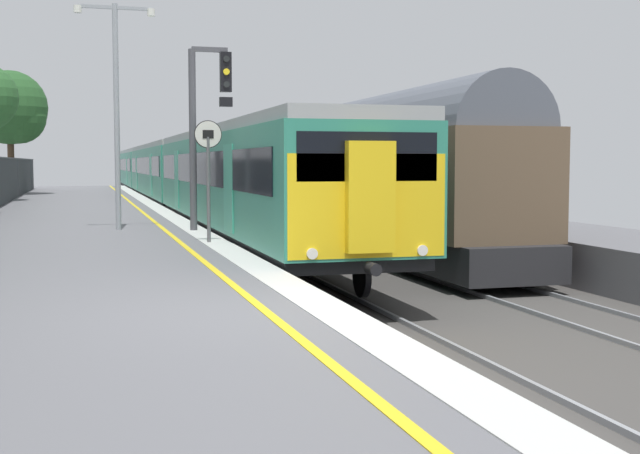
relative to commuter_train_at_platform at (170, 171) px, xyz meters
name	(u,v)px	position (x,y,z in m)	size (l,w,h in m)	color
ground	(498,348)	(0.54, -34.85, -1.88)	(17.40, 110.00, 1.21)	slate
commuter_train_at_platform	(170,171)	(0.00, 0.00, 0.00)	(2.83, 63.33, 3.81)	#2D846B
freight_train_adjacent_track	(261,167)	(4.00, -3.93, 0.23)	(2.60, 50.70, 4.58)	#232326
signal_gantry	(204,116)	(-1.46, -22.95, 1.63)	(1.10, 0.24, 4.62)	#47474C
speed_limit_sign	(208,165)	(-1.85, -26.28, 0.41)	(0.59, 0.08, 2.62)	#59595B
platform_lamp_mid	(116,98)	(-3.57, -22.16, 2.11)	(2.00, 0.20, 5.73)	#93999E
background_tree_back	(12,110)	(-7.96, 3.60, 3.24)	(3.95, 3.95, 6.63)	#473323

